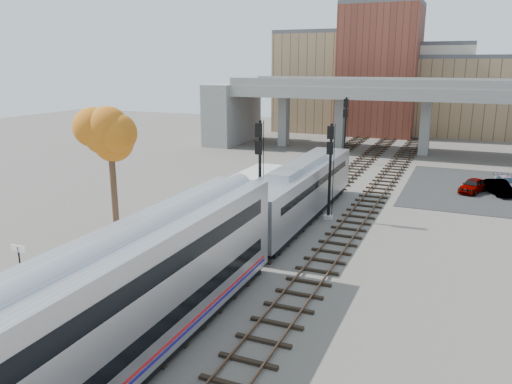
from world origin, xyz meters
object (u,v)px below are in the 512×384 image
Objects in this scene: coach at (86,329)px; signal_mast_mid at (330,173)px; car_a at (473,185)px; car_c at (506,183)px; signal_mast_near at (260,174)px; car_b at (499,187)px; tree at (110,135)px; locomotive at (300,190)px; signal_mast_far at (345,130)px.

signal_mast_mid is at bearing 85.13° from coach.
car_a is 4.03m from car_c.
signal_mast_near is 23.25m from car_b.
tree is (-11.12, 15.41, 3.85)m from coach.
tree reaches higher than car_a.
locomotive is at bearing -156.81° from signal_mast_mid.
signal_mast_near is at bearing -128.29° from locomotive.
locomotive is 2.66× the size of signal_mast_mid.
coach is at bearing -127.02° from car_c.
locomotive is 2.51× the size of signal_mast_far.
signal_mast_near is 25.69m from signal_mast_far.
coach is at bearing -94.87° from signal_mast_mid.
signal_mast_far reaches higher than car_c.
signal_mast_far is 0.85× the size of tree.
signal_mast_far is at bearing 92.63° from coach.
signal_mast_far is at bearing 142.43° from car_c.
signal_mast_near reaches higher than car_a.
signal_mast_near is 1.95× the size of car_b.
signal_mast_far is (-2.10, 45.64, 1.07)m from coach.
signal_mast_near is 0.85× the size of tree.
signal_mast_far reaches higher than car_b.
locomotive is 4.90× the size of car_b.
signal_mast_mid reaches higher than coach.
locomotive is 2.53m from signal_mast_mid.
tree is (-11.12, -7.20, 4.37)m from locomotive.
signal_mast_near is at bearing -139.38° from signal_mast_mid.
signal_mast_mid is at bearing -79.52° from signal_mast_far.
locomotive is at bearing 90.00° from coach.
tree reaches higher than signal_mast_far.
car_b is at bearing -29.83° from signal_mast_far.
signal_mast_mid is (2.00, 0.86, 1.29)m from locomotive.
car_c is at bearing 48.04° from locomotive.
locomotive is 22.18m from car_c.
coach is 6.43× the size of car_b.
coach reaches higher than car_b.
signal_mast_far reaches higher than locomotive.
car_b is at bearing -122.20° from car_c.
car_c is (16.89, -6.58, -3.28)m from signal_mast_far.
signal_mast_far reaches higher than signal_mast_near.
signal_mast_mid is at bearing -145.64° from car_c.
locomotive is 5.05× the size of car_c.
locomotive is 23.18m from signal_mast_far.
coach is 38.21m from car_a.
locomotive is at bearing -161.16° from car_b.
car_a is at bearing -33.84° from signal_mast_far.
tree is at bearing -106.62° from signal_mast_far.
tree reaches higher than coach.
signal_mast_near is (-2.10, 19.95, 1.05)m from coach.
car_b is (25.15, 20.98, -5.97)m from tree.
signal_mast_far is (-4.10, 22.17, 0.30)m from signal_mast_mid.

